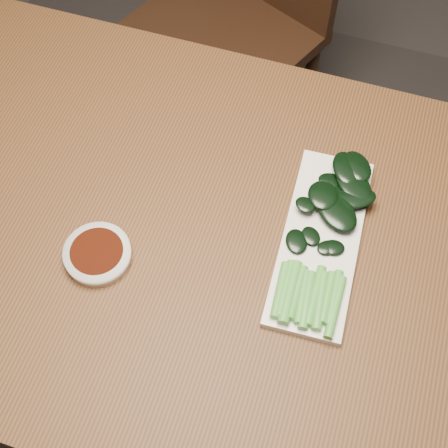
{
  "coord_description": "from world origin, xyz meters",
  "views": [
    {
      "loc": [
        0.19,
        -0.46,
        1.64
      ],
      "look_at": [
        0.04,
        0.02,
        0.76
      ],
      "focal_mm": 50.0,
      "sensor_mm": 36.0,
      "label": 1
    }
  ],
  "objects_px": {
    "table": "(201,250)",
    "sauce_bowl": "(98,254)",
    "chair_far": "(233,10)",
    "serving_plate": "(321,240)",
    "gai_lan": "(328,233)"
  },
  "relations": [
    {
      "from": "table",
      "to": "sauce_bowl",
      "type": "bearing_deg",
      "value": -144.58
    },
    {
      "from": "chair_far",
      "to": "gai_lan",
      "type": "height_order",
      "value": "chair_far"
    },
    {
      "from": "gai_lan",
      "to": "table",
      "type": "bearing_deg",
      "value": -167.3
    },
    {
      "from": "chair_far",
      "to": "sauce_bowl",
      "type": "distance_m",
      "value": 0.94
    },
    {
      "from": "table",
      "to": "chair_far",
      "type": "height_order",
      "value": "chair_far"
    },
    {
      "from": "sauce_bowl",
      "to": "serving_plate",
      "type": "relative_size",
      "value": 0.32
    },
    {
      "from": "chair_far",
      "to": "serving_plate",
      "type": "distance_m",
      "value": 0.89
    },
    {
      "from": "serving_plate",
      "to": "sauce_bowl",
      "type": "bearing_deg",
      "value": -157.54
    },
    {
      "from": "table",
      "to": "serving_plate",
      "type": "distance_m",
      "value": 0.21
    },
    {
      "from": "gai_lan",
      "to": "sauce_bowl",
      "type": "bearing_deg",
      "value": -157.16
    },
    {
      "from": "sauce_bowl",
      "to": "gai_lan",
      "type": "xyz_separation_m",
      "value": [
        0.34,
        0.14,
        0.01
      ]
    },
    {
      "from": "sauce_bowl",
      "to": "chair_far",
      "type": "bearing_deg",
      "value": 93.57
    },
    {
      "from": "chair_far",
      "to": "sauce_bowl",
      "type": "height_order",
      "value": "chair_far"
    },
    {
      "from": "chair_far",
      "to": "gai_lan",
      "type": "xyz_separation_m",
      "value": [
        0.39,
        -0.75,
        0.29
      ]
    },
    {
      "from": "sauce_bowl",
      "to": "serving_plate",
      "type": "xyz_separation_m",
      "value": [
        0.33,
        0.14,
        -0.01
      ]
    }
  ]
}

